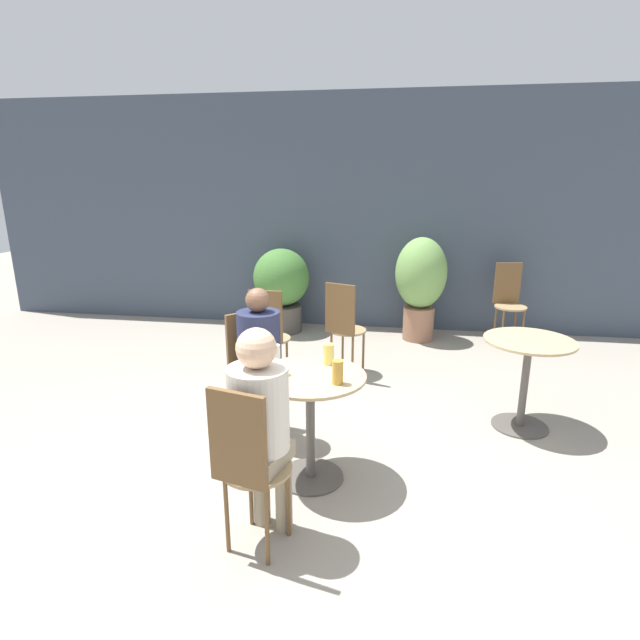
{
  "coord_description": "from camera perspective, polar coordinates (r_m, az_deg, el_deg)",
  "views": [
    {
      "loc": [
        0.7,
        -2.83,
        1.95
      ],
      "look_at": [
        0.17,
        0.48,
        1.0
      ],
      "focal_mm": 28.0,
      "sensor_mm": 36.0,
      "label": 1
    }
  ],
  "objects": [
    {
      "name": "beer_glass_1",
      "position": [
        3.03,
        2.03,
        -5.98
      ],
      "size": [
        0.07,
        0.07,
        0.15
      ],
      "color": "#B28433",
      "rests_on": "cafe_table_near"
    },
    {
      "name": "bistro_chair_2",
      "position": [
        4.7,
        -5.94,
        -1.13
      ],
      "size": [
        0.37,
        0.37,
        0.98
      ],
      "rotation": [
        0.0,
        0.0,
        3.12
      ],
      "color": "#997F56",
      "rests_on": "ground_plane"
    },
    {
      "name": "seated_person_0",
      "position": [
        3.7,
        -6.84,
        -3.63
      ],
      "size": [
        0.4,
        0.4,
        1.2
      ],
      "rotation": [
        0.0,
        0.0,
        0.8
      ],
      "color": "gray",
      "rests_on": "ground_plane"
    },
    {
      "name": "bistro_chair_0",
      "position": [
        3.87,
        -7.87,
        -4.98
      ],
      "size": [
        0.43,
        0.43,
        0.98
      ],
      "rotation": [
        0.0,
        0.0,
        0.8
      ],
      "color": "#997F56",
      "rests_on": "ground_plane"
    },
    {
      "name": "cafe_table_far",
      "position": [
        4.27,
        22.54,
        -4.82
      ],
      "size": [
        0.69,
        0.69,
        0.75
      ],
      "color": "#514C47",
      "rests_on": "ground_plane"
    },
    {
      "name": "beer_glass_0",
      "position": [
        3.18,
        -5.16,
        -4.52
      ],
      "size": [
        0.07,
        0.07,
        0.19
      ],
      "color": "silver",
      "rests_on": "cafe_table_near"
    },
    {
      "name": "potted_plant_0",
      "position": [
        6.51,
        -4.42,
        3.97
      ],
      "size": [
        0.72,
        0.72,
        1.09
      ],
      "color": "#47423D",
      "rests_on": "ground_plane"
    },
    {
      "name": "ground_plane",
      "position": [
        3.51,
        -4.15,
        -17.93
      ],
      "size": [
        20.0,
        20.0,
        0.0
      ],
      "primitive_type": "plane",
      "color": "gray"
    },
    {
      "name": "beer_glass_2",
      "position": [
        3.34,
        1.01,
        -3.93
      ],
      "size": [
        0.07,
        0.07,
        0.14
      ],
      "color": "#DBC65B",
      "rests_on": "cafe_table_near"
    },
    {
      "name": "seated_person_1",
      "position": [
        2.68,
        -6.85,
        -10.94
      ],
      "size": [
        0.34,
        0.36,
        1.24
      ],
      "rotation": [
        0.0,
        0.0,
        2.89
      ],
      "color": "gray",
      "rests_on": "ground_plane"
    },
    {
      "name": "storefront_wall",
      "position": [
        6.65,
        3.08,
        11.95
      ],
      "size": [
        10.0,
        0.06,
        3.0
      ],
      "color": "#3D4756",
      "rests_on": "ground_plane"
    },
    {
      "name": "bistro_chair_3",
      "position": [
        6.45,
        20.76,
        2.57
      ],
      "size": [
        0.38,
        0.4,
        0.98
      ],
      "rotation": [
        0.0,
        0.0,
        0.18
      ],
      "color": "#997F56",
      "rests_on": "ground_plane"
    },
    {
      "name": "cafe_table_near",
      "position": [
        3.28,
        -1.11,
        -9.58
      ],
      "size": [
        0.72,
        0.72,
        0.75
      ],
      "color": "#514C47",
      "rests_on": "ground_plane"
    },
    {
      "name": "bistro_chair_4",
      "position": [
        4.95,
        2.71,
        -0.19
      ],
      "size": [
        0.4,
        0.42,
        0.98
      ],
      "rotation": [
        0.0,
        0.0,
        2.76
      ],
      "color": "#997F56",
      "rests_on": "ground_plane"
    },
    {
      "name": "bistro_chair_1",
      "position": [
        2.65,
        -8.38,
        -15.36
      ],
      "size": [
        0.39,
        0.4,
        0.98
      ],
      "rotation": [
        0.0,
        0.0,
        -3.39
      ],
      "color": "#997F56",
      "rests_on": "ground_plane"
    },
    {
      "name": "potted_plant_1",
      "position": [
        6.23,
        11.43,
        4.43
      ],
      "size": [
        0.62,
        0.62,
        1.28
      ],
      "color": "#93664C",
      "rests_on": "ground_plane"
    }
  ]
}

